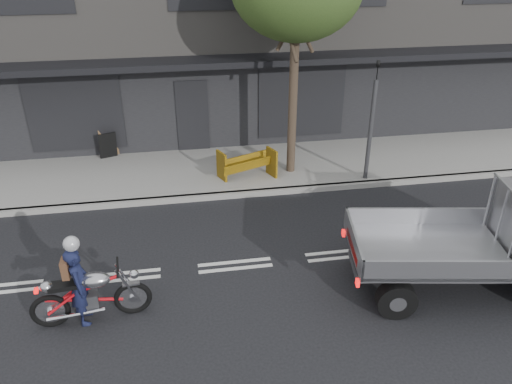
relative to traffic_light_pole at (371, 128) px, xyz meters
The scene contains 9 objects.
ground 5.62m from the traffic_light_pole, 141.42° to the right, with size 80.00×80.00×0.00m, color black.
sidewalk 4.68m from the traffic_light_pole, 162.18° to the left, with size 32.00×3.20×0.15m, color gray.
kerb 4.49m from the traffic_light_pole, behind, with size 32.00×0.20×0.15m, color gray.
building_main 9.29m from the traffic_light_pole, 117.85° to the left, with size 26.00×10.00×8.00m, color slate.
traffic_light_pole is the anchor object (origin of this frame).
motorcycle 8.43m from the traffic_light_pole, 146.93° to the right, with size 2.18×0.63×1.12m.
rider 8.53m from the traffic_light_pole, 147.49° to the right, with size 0.57×0.38×1.57m, color #151A3A.
construction_barrier 3.52m from the traffic_light_pole, behind, with size 1.54×0.62×0.86m, color #FBB00D, non-canonical shape.
sandwich_board 7.89m from the traffic_light_pole, 160.17° to the left, with size 0.53×0.36×0.85m, color black, non-canonical shape.
Camera 1 is at (-1.02, -8.77, 6.47)m, focal length 35.00 mm.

